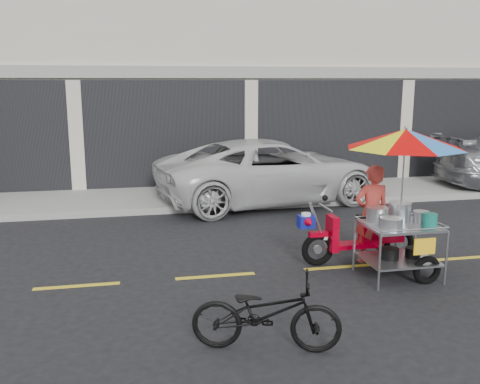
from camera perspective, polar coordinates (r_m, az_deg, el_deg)
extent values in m
plane|color=black|center=(8.64, 10.71, -7.88)|extent=(90.00, 90.00, 0.00)
cube|color=gray|center=(13.67, 2.04, -0.07)|extent=(45.00, 3.00, 0.15)
cube|color=beige|center=(18.32, -1.68, 15.26)|extent=(36.00, 8.00, 8.00)
cube|color=black|center=(14.40, 1.17, 6.07)|extent=(35.28, 0.06, 2.90)
cube|color=gray|center=(14.31, 1.21, 12.65)|extent=(36.00, 0.12, 0.30)
cube|color=gold|center=(8.63, 10.71, -7.86)|extent=(42.00, 0.10, 0.01)
imported|color=silver|center=(12.81, 3.36, 2.24)|extent=(5.85, 3.48, 1.52)
imported|color=black|center=(5.89, 2.80, -12.78)|extent=(1.71, 1.01, 0.85)
torus|color=black|center=(8.58, 8.28, -6.09)|extent=(0.53, 0.11, 0.53)
torus|color=black|center=(9.15, 16.60, -5.33)|extent=(0.53, 0.11, 0.53)
cylinder|color=#9EA0A5|center=(8.58, 8.28, -6.09)|extent=(0.13, 0.06, 0.13)
cylinder|color=#9EA0A5|center=(9.15, 16.60, -5.33)|extent=(0.13, 0.06, 0.13)
cube|color=#B10016|center=(8.50, 8.33, -4.47)|extent=(0.30, 0.12, 0.07)
cylinder|color=#9EA0A5|center=(8.46, 8.36, -3.55)|extent=(0.34, 0.05, 0.76)
cube|color=#B10016|center=(8.58, 9.80, -4.36)|extent=(0.12, 0.32, 0.56)
cube|color=#B10016|center=(8.81, 12.31, -5.51)|extent=(0.75, 0.27, 0.07)
cube|color=#B10016|center=(8.93, 14.84, -3.96)|extent=(0.70, 0.25, 0.37)
cube|color=black|center=(8.83, 14.37, -2.66)|extent=(0.61, 0.23, 0.09)
cylinder|color=#9EA0A5|center=(8.43, 9.13, -1.66)|extent=(0.04, 0.52, 0.03)
sphere|color=black|center=(8.60, 9.06, -0.63)|extent=(0.09, 0.09, 0.09)
cylinder|color=white|center=(8.56, 9.03, -4.84)|extent=(0.11, 0.11, 0.05)
cube|color=navy|center=(8.38, 7.05, -3.15)|extent=(0.25, 0.21, 0.19)
cylinder|color=white|center=(8.35, 7.07, -2.40)|extent=(0.15, 0.15, 0.05)
cone|color=#B10016|center=(8.23, 7.42, -3.30)|extent=(0.17, 0.21, 0.17)
torus|color=black|center=(8.21, 19.31, -7.87)|extent=(0.43, 0.10, 0.43)
cylinder|color=#9EA0A5|center=(7.70, 14.65, -7.38)|extent=(0.03, 0.03, 0.80)
cylinder|color=#9EA0A5|center=(8.42, 12.09, -5.60)|extent=(0.03, 0.03, 0.80)
cylinder|color=#9EA0A5|center=(8.20, 21.15, -6.62)|extent=(0.03, 0.03, 0.80)
cylinder|color=#9EA0A5|center=(8.88, 18.19, -5.03)|extent=(0.03, 0.03, 0.80)
cube|color=#9EA0A5|center=(8.32, 16.51, -6.89)|extent=(1.04, 0.85, 0.03)
cube|color=#9EA0A5|center=(8.17, 16.72, -3.47)|extent=(1.04, 0.85, 0.04)
cylinder|color=#9EA0A5|center=(7.81, 18.21, -3.84)|extent=(1.03, 0.03, 0.02)
cylinder|color=#9EA0A5|center=(8.52, 15.39, -2.39)|extent=(1.03, 0.03, 0.02)
cylinder|color=#9EA0A5|center=(7.93, 13.47, -3.33)|extent=(0.03, 0.84, 0.02)
cylinder|color=#9EA0A5|center=(8.42, 19.82, -2.84)|extent=(0.03, 0.84, 0.02)
cylinder|color=#9EA0A5|center=(8.67, 15.18, -6.05)|extent=(0.04, 0.70, 0.04)
cylinder|color=#9EA0A5|center=(8.54, 15.35, -3.06)|extent=(0.04, 0.70, 0.04)
cube|color=yellow|center=(7.92, 19.09, -5.51)|extent=(0.33, 0.02, 0.23)
cylinder|color=#B7B7BC|center=(8.18, 14.41, -2.44)|extent=(0.32, 0.32, 0.21)
cylinder|color=#B7B7BC|center=(8.36, 16.67, -2.08)|extent=(0.33, 0.33, 0.26)
cylinder|color=#B7B7BC|center=(8.36, 18.74, -2.58)|extent=(0.24, 0.24, 0.15)
cylinder|color=#B7B7BC|center=(7.90, 15.84, -3.29)|extent=(0.32, 0.32, 0.14)
cylinder|color=#156D5E|center=(8.11, 19.59, -2.88)|extent=(0.21, 0.21, 0.21)
cylinder|color=black|center=(8.22, 15.68, -6.34)|extent=(0.26, 0.26, 0.17)
cylinder|color=black|center=(8.40, 17.95, -6.16)|extent=(0.23, 0.23, 0.15)
cylinder|color=#9EA0A5|center=(8.13, 16.98, 1.51)|extent=(0.02, 0.02, 1.40)
sphere|color=#9EA0A5|center=(8.04, 17.29, 6.57)|extent=(0.06, 0.06, 0.06)
imported|color=#BB382F|center=(8.77, 13.85, -2.30)|extent=(0.58, 0.39, 1.59)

